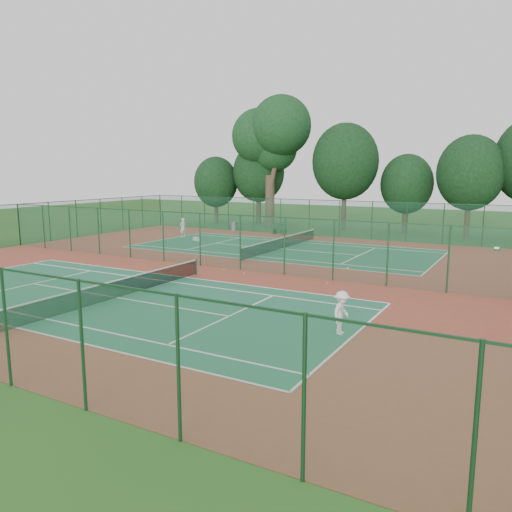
% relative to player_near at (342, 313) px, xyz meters
% --- Properties ---
extents(ground, '(120.00, 120.00, 0.00)m').
position_rel_player_near_xyz_m(ground, '(-11.38, 8.90, -0.86)').
color(ground, '#24551A').
rests_on(ground, ground).
extents(red_pad, '(40.00, 36.00, 0.01)m').
position_rel_player_near_xyz_m(red_pad, '(-11.38, 8.90, -0.85)').
color(red_pad, brown).
rests_on(red_pad, ground).
extents(court_near, '(23.77, 10.97, 0.01)m').
position_rel_player_near_xyz_m(court_near, '(-11.38, -0.10, -0.84)').
color(court_near, '#206545').
rests_on(court_near, red_pad).
extents(court_far, '(23.77, 10.97, 0.01)m').
position_rel_player_near_xyz_m(court_far, '(-11.38, 17.90, -0.84)').
color(court_far, '#1E613D').
rests_on(court_far, red_pad).
extents(fence_north, '(40.00, 0.09, 3.50)m').
position_rel_player_near_xyz_m(fence_north, '(-11.38, 26.90, 0.90)').
color(fence_north, '#18492F').
rests_on(fence_north, ground).
extents(fence_west, '(0.09, 36.00, 3.50)m').
position_rel_player_near_xyz_m(fence_west, '(-31.38, 8.90, 0.90)').
color(fence_west, '#174627').
rests_on(fence_west, ground).
extents(fence_divider, '(40.00, 0.09, 3.50)m').
position_rel_player_near_xyz_m(fence_divider, '(-11.38, 8.90, 0.90)').
color(fence_divider, '#17472D').
rests_on(fence_divider, ground).
extents(tennis_net_near, '(0.10, 12.90, 0.97)m').
position_rel_player_near_xyz_m(tennis_net_near, '(-11.38, -0.10, -0.31)').
color(tennis_net_near, '#163D24').
rests_on(tennis_net_near, ground).
extents(tennis_net_far, '(0.10, 12.90, 0.97)m').
position_rel_player_near_xyz_m(tennis_net_far, '(-11.38, 17.90, -0.31)').
color(tennis_net_far, '#14371F').
rests_on(tennis_net_far, ground).
extents(player_near, '(0.68, 1.11, 1.68)m').
position_rel_player_near_xyz_m(player_near, '(0.00, 0.00, 0.00)').
color(player_near, silver).
rests_on(player_near, court_near).
extents(player_far, '(0.53, 0.72, 1.80)m').
position_rel_player_near_xyz_m(player_far, '(-22.77, 19.86, 0.06)').
color(player_far, silver).
rests_on(player_far, court_far).
extents(trash_bin, '(0.61, 0.61, 0.97)m').
position_rel_player_near_xyz_m(trash_bin, '(-21.26, 26.50, -0.36)').
color(trash_bin, slate).
rests_on(trash_bin, red_pad).
extents(bench, '(1.72, 0.89, 1.02)m').
position_rel_player_near_xyz_m(bench, '(-15.77, 26.04, -0.32)').
color(bench, '#12361E').
rests_on(bench, red_pad).
extents(kit_bag, '(0.89, 0.62, 0.31)m').
position_rel_player_near_xyz_m(kit_bag, '(-20.21, 18.50, -0.69)').
color(kit_bag, silver).
rests_on(kit_bag, red_pad).
extents(stray_ball_a, '(0.07, 0.07, 0.07)m').
position_rel_player_near_xyz_m(stray_ball_a, '(-8.99, 7.92, -0.81)').
color(stray_ball_a, yellow).
rests_on(stray_ball_a, red_pad).
extents(stray_ball_b, '(0.08, 0.08, 0.08)m').
position_rel_player_near_xyz_m(stray_ball_b, '(-3.65, 7.92, -0.81)').
color(stray_ball_b, '#C7D932').
rests_on(stray_ball_b, red_pad).
extents(stray_ball_c, '(0.07, 0.07, 0.07)m').
position_rel_player_near_xyz_m(stray_ball_c, '(-10.75, 8.38, -0.81)').
color(stray_ball_c, '#B3C62E').
rests_on(stray_ball_c, red_pad).
extents(big_tree, '(9.28, 6.79, 14.25)m').
position_rel_player_near_xyz_m(big_tree, '(-19.85, 32.28, 9.23)').
color(big_tree, '#3E2E21').
rests_on(big_tree, ground).
extents(evergreen_row, '(39.00, 5.00, 12.00)m').
position_rel_player_near_xyz_m(evergreen_row, '(-10.88, 33.15, -0.86)').
color(evergreen_row, black).
rests_on(evergreen_row, ground).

